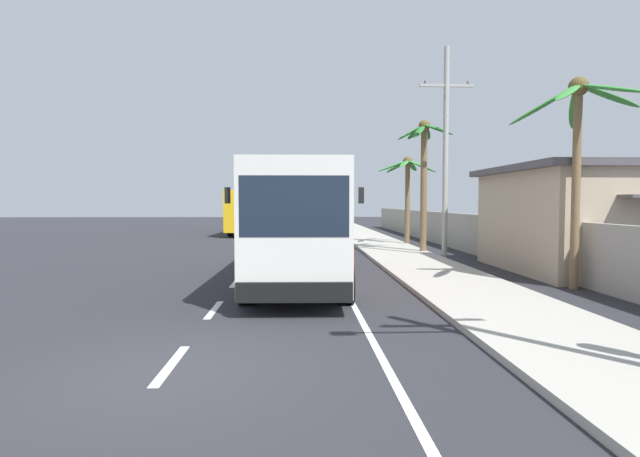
{
  "coord_description": "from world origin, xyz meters",
  "views": [
    {
      "loc": [
        2.0,
        -7.48,
        2.55
      ],
      "look_at": [
        2.7,
        8.83,
        1.7
      ],
      "focal_mm": 28.52,
      "sensor_mm": 36.0,
      "label": 1
    }
  ],
  "objects_px": {
    "coach_bus_far_lane": "(254,210)",
    "motorcycle_beside_bus": "(347,240)",
    "coach_bus_foreground": "(299,219)",
    "palm_third": "(408,179)",
    "utility_pole_mid": "(446,149)",
    "palm_nearest": "(424,162)",
    "palm_second": "(579,128)"
  },
  "relations": [
    {
      "from": "utility_pole_mid",
      "to": "motorcycle_beside_bus",
      "type": "bearing_deg",
      "value": 150.67
    },
    {
      "from": "palm_third",
      "to": "coach_bus_foreground",
      "type": "bearing_deg",
      "value": -115.75
    },
    {
      "from": "motorcycle_beside_bus",
      "to": "palm_nearest",
      "type": "xyz_separation_m",
      "value": [
        3.78,
        -0.23,
        3.86
      ]
    },
    {
      "from": "coach_bus_foreground",
      "to": "palm_nearest",
      "type": "height_order",
      "value": "palm_nearest"
    },
    {
      "from": "coach_bus_foreground",
      "to": "palm_nearest",
      "type": "bearing_deg",
      "value": 54.13
    },
    {
      "from": "motorcycle_beside_bus",
      "to": "palm_third",
      "type": "distance_m",
      "value": 6.78
    },
    {
      "from": "motorcycle_beside_bus",
      "to": "utility_pole_mid",
      "type": "relative_size",
      "value": 0.21
    },
    {
      "from": "coach_bus_foreground",
      "to": "utility_pole_mid",
      "type": "height_order",
      "value": "utility_pole_mid"
    },
    {
      "from": "coach_bus_foreground",
      "to": "coach_bus_far_lane",
      "type": "relative_size",
      "value": 0.87
    },
    {
      "from": "motorcycle_beside_bus",
      "to": "utility_pole_mid",
      "type": "height_order",
      "value": "utility_pole_mid"
    },
    {
      "from": "palm_second",
      "to": "palm_third",
      "type": "relative_size",
      "value": 1.18
    },
    {
      "from": "utility_pole_mid",
      "to": "palm_second",
      "type": "xyz_separation_m",
      "value": [
        1.47,
        -8.27,
        -0.25
      ]
    },
    {
      "from": "motorcycle_beside_bus",
      "to": "palm_nearest",
      "type": "bearing_deg",
      "value": -3.52
    },
    {
      "from": "coach_bus_far_lane",
      "to": "palm_third",
      "type": "relative_size",
      "value": 2.39
    },
    {
      "from": "coach_bus_foreground",
      "to": "palm_nearest",
      "type": "xyz_separation_m",
      "value": [
        6.14,
        8.5,
        2.52
      ]
    },
    {
      "from": "utility_pole_mid",
      "to": "palm_third",
      "type": "xyz_separation_m",
      "value": [
        -0.24,
        6.82,
        -1.04
      ]
    },
    {
      "from": "utility_pole_mid",
      "to": "coach_bus_foreground",
      "type": "bearing_deg",
      "value": -136.06
    },
    {
      "from": "coach_bus_far_lane",
      "to": "motorcycle_beside_bus",
      "type": "xyz_separation_m",
      "value": [
        6.06,
        -16.66,
        -1.26
      ]
    },
    {
      "from": "motorcycle_beside_bus",
      "to": "palm_second",
      "type": "height_order",
      "value": "palm_second"
    },
    {
      "from": "utility_pole_mid",
      "to": "palm_nearest",
      "type": "xyz_separation_m",
      "value": [
        -0.45,
        2.14,
        -0.4
      ]
    },
    {
      "from": "motorcycle_beside_bus",
      "to": "palm_second",
      "type": "bearing_deg",
      "value": -61.84
    },
    {
      "from": "coach_bus_foreground",
      "to": "palm_third",
      "type": "xyz_separation_m",
      "value": [
        6.35,
        13.17,
        1.88
      ]
    },
    {
      "from": "coach_bus_foreground",
      "to": "coach_bus_far_lane",
      "type": "xyz_separation_m",
      "value": [
        -3.69,
        25.39,
        -0.08
      ]
    },
    {
      "from": "coach_bus_foreground",
      "to": "palm_third",
      "type": "bearing_deg",
      "value": 64.25
    },
    {
      "from": "coach_bus_foreground",
      "to": "utility_pole_mid",
      "type": "xyz_separation_m",
      "value": [
        6.59,
        6.35,
        2.92
      ]
    },
    {
      "from": "coach_bus_foreground",
      "to": "utility_pole_mid",
      "type": "distance_m",
      "value": 9.61
    },
    {
      "from": "coach_bus_far_lane",
      "to": "palm_third",
      "type": "height_order",
      "value": "palm_third"
    },
    {
      "from": "motorcycle_beside_bus",
      "to": "palm_nearest",
      "type": "height_order",
      "value": "palm_nearest"
    },
    {
      "from": "coach_bus_foreground",
      "to": "motorcycle_beside_bus",
      "type": "distance_m",
      "value": 9.14
    },
    {
      "from": "utility_pole_mid",
      "to": "palm_nearest",
      "type": "bearing_deg",
      "value": 101.84
    },
    {
      "from": "palm_second",
      "to": "palm_third",
      "type": "distance_m",
      "value": 15.2
    },
    {
      "from": "coach_bus_far_lane",
      "to": "palm_third",
      "type": "xyz_separation_m",
      "value": [
        10.04,
        -12.22,
        1.96
      ]
    }
  ]
}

